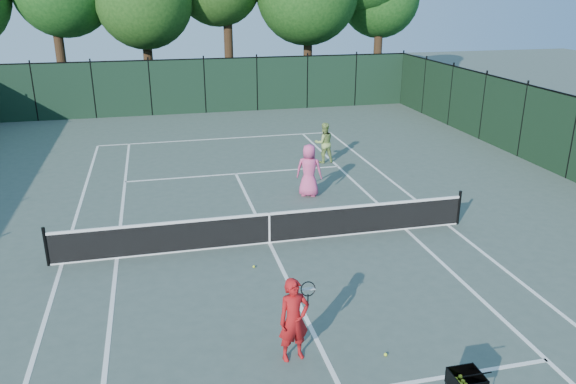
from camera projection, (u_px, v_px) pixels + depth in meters
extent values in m
plane|color=#45534A|center=(269.00, 243.00, 15.70)|extent=(90.00, 90.00, 0.00)
cube|color=white|center=(62.00, 264.00, 14.50)|extent=(0.10, 23.77, 0.01)
cube|color=white|center=(448.00, 225.00, 16.90)|extent=(0.10, 23.77, 0.01)
cube|color=white|center=(117.00, 258.00, 14.80)|extent=(0.10, 23.77, 0.01)
cube|color=white|center=(405.00, 229.00, 16.60)|extent=(0.10, 23.77, 0.01)
cube|color=white|center=(219.00, 139.00, 26.57)|extent=(10.97, 0.10, 0.01)
cube|color=white|center=(236.00, 174.00, 21.55)|extent=(8.23, 0.10, 0.01)
cube|color=white|center=(269.00, 243.00, 15.70)|extent=(0.10, 12.80, 0.01)
cube|color=black|center=(269.00, 228.00, 15.55)|extent=(11.60, 0.03, 0.85)
cube|color=white|center=(269.00, 214.00, 15.40)|extent=(11.60, 0.05, 0.07)
cube|color=white|center=(269.00, 242.00, 15.70)|extent=(11.60, 0.05, 0.04)
cube|color=white|center=(269.00, 228.00, 15.55)|extent=(0.05, 0.04, 0.91)
cylinder|color=black|center=(46.00, 247.00, 14.26)|extent=(0.09, 0.09, 1.06)
cylinder|color=black|center=(459.00, 208.00, 16.79)|extent=(0.09, 0.09, 1.06)
cube|color=black|center=(205.00, 86.00, 31.64)|extent=(24.00, 0.05, 3.00)
cylinder|color=black|center=(62.00, 66.00, 33.25)|extent=(0.56, 0.56, 4.80)
cylinder|color=black|center=(149.00, 68.00, 34.24)|extent=(0.56, 0.56, 4.30)
cylinder|color=black|center=(229.00, 59.00, 35.67)|extent=(0.56, 0.56, 5.00)
cylinder|color=black|center=(308.00, 61.00, 36.19)|extent=(0.56, 0.56, 4.60)
cylinder|color=black|center=(377.00, 60.00, 37.77)|extent=(0.56, 0.56, 4.40)
imported|color=#AE1316|center=(294.00, 320.00, 10.54)|extent=(0.67, 0.50, 1.68)
cylinder|color=black|center=(308.00, 301.00, 10.97)|extent=(0.03, 0.03, 0.30)
torus|color=black|center=(308.00, 289.00, 10.88)|extent=(0.30, 0.10, 0.30)
imported|color=#DC4D87|center=(309.00, 170.00, 18.99)|extent=(1.05, 0.89, 1.82)
imported|color=#91AF57|center=(324.00, 143.00, 22.72)|extent=(0.83, 0.67, 1.65)
cube|color=black|center=(467.00, 381.00, 8.95)|extent=(0.51, 0.51, 0.28)
sphere|color=#C4EA2F|center=(386.00, 355.00, 10.86)|extent=(0.07, 0.07, 0.07)
sphere|color=#BAD42B|center=(254.00, 267.00, 14.29)|extent=(0.07, 0.07, 0.07)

